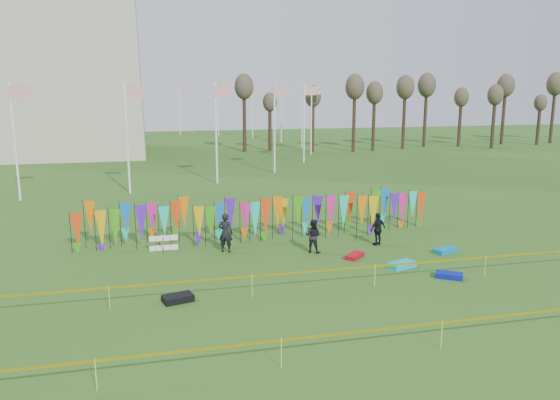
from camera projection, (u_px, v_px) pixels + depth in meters
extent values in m
plane|color=#265217|center=(293.00, 283.00, 21.54)|extent=(160.00, 160.00, 0.00)
cylinder|color=white|center=(302.00, 116.00, 69.65)|extent=(0.16, 0.16, 8.00)
plane|color=#B51324|center=(307.00, 90.00, 69.13)|extent=(1.40, 0.00, 1.40)
cylinder|color=white|center=(281.00, 114.00, 76.33)|extent=(0.16, 0.16, 8.00)
plane|color=#B51324|center=(285.00, 90.00, 75.80)|extent=(1.40, 0.00, 1.40)
cylinder|color=white|center=(253.00, 112.00, 82.11)|extent=(0.16, 0.16, 8.00)
plane|color=#B51324|center=(256.00, 90.00, 81.58)|extent=(1.40, 0.00, 1.40)
cylinder|color=white|center=(218.00, 111.00, 86.60)|extent=(0.16, 0.16, 8.00)
plane|color=#B51324|center=(221.00, 90.00, 86.07)|extent=(1.40, 0.00, 1.40)
cylinder|color=white|center=(179.00, 110.00, 89.50)|extent=(0.16, 0.16, 8.00)
plane|color=#B51324|center=(182.00, 90.00, 88.97)|extent=(1.40, 0.00, 1.40)
cylinder|color=white|center=(137.00, 110.00, 90.60)|extent=(0.16, 0.16, 8.00)
plane|color=#B51324|center=(140.00, 90.00, 90.07)|extent=(1.40, 0.00, 1.40)
cylinder|color=white|center=(92.00, 110.00, 89.83)|extent=(0.16, 0.16, 8.00)
plane|color=#B51324|center=(94.00, 90.00, 89.30)|extent=(1.40, 0.00, 1.40)
cylinder|color=white|center=(44.00, 111.00, 87.25)|extent=(0.16, 0.16, 8.00)
plane|color=#B51324|center=(46.00, 90.00, 86.72)|extent=(1.40, 0.00, 1.40)
cylinder|color=white|center=(15.00, 142.00, 36.53)|extent=(0.16, 0.16, 8.00)
plane|color=#B51324|center=(20.00, 92.00, 36.00)|extent=(1.40, 0.00, 1.40)
cylinder|color=white|center=(127.00, 139.00, 39.11)|extent=(0.16, 0.16, 8.00)
plane|color=#B51324|center=(133.00, 92.00, 38.59)|extent=(1.40, 0.00, 1.40)
cylinder|color=white|center=(216.00, 134.00, 43.34)|extent=(0.16, 0.16, 8.00)
plane|color=#B51324|center=(223.00, 91.00, 42.81)|extent=(1.40, 0.00, 1.40)
cylinder|color=white|center=(275.00, 128.00, 48.91)|extent=(0.16, 0.16, 8.00)
plane|color=#B51324|center=(281.00, 91.00, 48.39)|extent=(1.40, 0.00, 1.40)
cylinder|color=white|center=(304.00, 124.00, 55.46)|extent=(0.16, 0.16, 8.00)
plane|color=#B51324|center=(310.00, 91.00, 54.93)|extent=(1.40, 0.00, 1.40)
cylinder|color=white|center=(311.00, 120.00, 62.53)|extent=(0.16, 0.16, 8.00)
plane|color=#B51324|center=(317.00, 90.00, 62.01)|extent=(1.40, 0.00, 1.40)
cylinder|color=black|center=(71.00, 230.00, 25.47)|extent=(0.03, 0.03, 2.15)
cone|color=red|center=(77.00, 225.00, 25.49)|extent=(0.64, 0.64, 1.60)
cylinder|color=black|center=(84.00, 229.00, 25.60)|extent=(0.03, 0.03, 2.15)
cone|color=orange|center=(90.00, 225.00, 25.62)|extent=(0.64, 0.64, 1.60)
cylinder|color=black|center=(97.00, 228.00, 25.73)|extent=(0.03, 0.03, 2.15)
cone|color=#D89F0B|center=(102.00, 224.00, 25.75)|extent=(0.64, 0.64, 1.60)
cylinder|color=black|center=(109.00, 228.00, 25.86)|extent=(0.03, 0.03, 2.15)
cone|color=#309C11|center=(115.00, 223.00, 25.88)|extent=(0.64, 0.64, 1.60)
cylinder|color=black|center=(121.00, 227.00, 25.99)|extent=(0.03, 0.03, 2.15)
cone|color=blue|center=(127.00, 222.00, 26.01)|extent=(0.64, 0.64, 1.60)
cylinder|color=black|center=(133.00, 226.00, 26.12)|extent=(0.03, 0.03, 2.15)
cone|color=#4D16C0|center=(139.00, 222.00, 26.14)|extent=(0.64, 0.64, 1.60)
cylinder|color=black|center=(146.00, 225.00, 26.25)|extent=(0.03, 0.03, 2.15)
cone|color=#D61783|center=(151.00, 221.00, 26.27)|extent=(0.64, 0.64, 1.60)
cylinder|color=black|center=(157.00, 225.00, 26.38)|extent=(0.03, 0.03, 2.15)
cone|color=#0DC9AF|center=(163.00, 221.00, 26.40)|extent=(0.64, 0.64, 1.60)
cylinder|color=black|center=(169.00, 224.00, 26.51)|extent=(0.03, 0.03, 2.15)
cone|color=red|center=(175.00, 220.00, 26.53)|extent=(0.64, 0.64, 1.60)
cylinder|color=black|center=(181.00, 223.00, 26.64)|extent=(0.03, 0.03, 2.15)
cone|color=orange|center=(187.00, 219.00, 26.66)|extent=(0.64, 0.64, 1.60)
cylinder|color=black|center=(193.00, 223.00, 26.77)|extent=(0.03, 0.03, 2.15)
cone|color=#D89F0B|center=(198.00, 219.00, 26.79)|extent=(0.64, 0.64, 1.60)
cylinder|color=black|center=(204.00, 222.00, 26.90)|extent=(0.03, 0.03, 2.15)
cone|color=#309C11|center=(210.00, 218.00, 26.92)|extent=(0.64, 0.64, 1.60)
cylinder|color=black|center=(215.00, 221.00, 27.03)|extent=(0.03, 0.03, 2.15)
cone|color=blue|center=(221.00, 217.00, 27.05)|extent=(0.64, 0.64, 1.60)
cylinder|color=black|center=(227.00, 221.00, 27.16)|extent=(0.03, 0.03, 2.15)
cone|color=#4D16C0|center=(232.00, 217.00, 27.18)|extent=(0.64, 0.64, 1.60)
cylinder|color=black|center=(238.00, 220.00, 27.29)|extent=(0.03, 0.03, 2.15)
cone|color=#D61783|center=(243.00, 216.00, 27.31)|extent=(0.64, 0.64, 1.60)
cylinder|color=black|center=(249.00, 220.00, 27.42)|extent=(0.03, 0.03, 2.15)
cone|color=#0DC9AF|center=(254.00, 215.00, 27.44)|extent=(0.64, 0.64, 1.60)
cylinder|color=black|center=(260.00, 219.00, 27.55)|extent=(0.03, 0.03, 2.15)
cone|color=red|center=(265.00, 215.00, 27.57)|extent=(0.64, 0.64, 1.60)
cylinder|color=black|center=(271.00, 218.00, 27.68)|extent=(0.03, 0.03, 2.15)
cone|color=orange|center=(276.00, 214.00, 27.70)|extent=(0.64, 0.64, 1.60)
cylinder|color=black|center=(282.00, 218.00, 27.81)|extent=(0.03, 0.03, 2.15)
cone|color=#D89F0B|center=(287.00, 214.00, 27.83)|extent=(0.64, 0.64, 1.60)
cylinder|color=black|center=(292.00, 217.00, 27.94)|extent=(0.03, 0.03, 2.15)
cone|color=#309C11|center=(297.00, 213.00, 27.96)|extent=(0.64, 0.64, 1.60)
cylinder|color=black|center=(303.00, 217.00, 28.07)|extent=(0.03, 0.03, 2.15)
cone|color=blue|center=(308.00, 213.00, 28.09)|extent=(0.64, 0.64, 1.60)
cylinder|color=black|center=(313.00, 216.00, 28.20)|extent=(0.03, 0.03, 2.15)
cone|color=#4D16C0|center=(318.00, 212.00, 28.22)|extent=(0.64, 0.64, 1.60)
cylinder|color=black|center=(324.00, 215.00, 28.33)|extent=(0.03, 0.03, 2.15)
cone|color=#D61783|center=(329.00, 211.00, 28.35)|extent=(0.64, 0.64, 1.60)
cylinder|color=black|center=(334.00, 215.00, 28.46)|extent=(0.03, 0.03, 2.15)
cone|color=#0DC9AF|center=(339.00, 211.00, 28.48)|extent=(0.64, 0.64, 1.60)
cylinder|color=black|center=(344.00, 214.00, 28.59)|extent=(0.03, 0.03, 2.15)
cone|color=red|center=(349.00, 210.00, 28.61)|extent=(0.64, 0.64, 1.60)
cylinder|color=black|center=(354.00, 214.00, 28.72)|extent=(0.03, 0.03, 2.15)
cone|color=orange|center=(359.00, 210.00, 28.74)|extent=(0.64, 0.64, 1.60)
cylinder|color=black|center=(364.00, 213.00, 28.85)|extent=(0.03, 0.03, 2.15)
cone|color=#D89F0B|center=(369.00, 209.00, 28.87)|extent=(0.64, 0.64, 1.60)
cylinder|color=black|center=(374.00, 212.00, 28.98)|extent=(0.03, 0.03, 2.15)
cone|color=#309C11|center=(379.00, 209.00, 29.00)|extent=(0.64, 0.64, 1.60)
cylinder|color=black|center=(384.00, 212.00, 29.11)|extent=(0.03, 0.03, 2.15)
cone|color=blue|center=(389.00, 208.00, 29.13)|extent=(0.64, 0.64, 1.60)
cylinder|color=black|center=(393.00, 211.00, 29.24)|extent=(0.03, 0.03, 2.15)
cone|color=#4D16C0|center=(398.00, 208.00, 29.26)|extent=(0.64, 0.64, 1.60)
cylinder|color=black|center=(403.00, 211.00, 29.37)|extent=(0.03, 0.03, 2.15)
cone|color=#D61783|center=(408.00, 207.00, 29.39)|extent=(0.64, 0.64, 1.60)
cylinder|color=black|center=(413.00, 210.00, 29.50)|extent=(0.03, 0.03, 2.15)
cone|color=#0DC9AF|center=(417.00, 206.00, 29.52)|extent=(0.64, 0.64, 1.60)
cylinder|color=black|center=(422.00, 210.00, 29.63)|extent=(0.03, 0.03, 2.15)
cone|color=red|center=(427.00, 206.00, 29.65)|extent=(0.64, 0.64, 1.60)
cube|color=#E3CA04|center=(301.00, 272.00, 20.35)|extent=(26.00, 0.01, 0.08)
cylinder|color=yellow|center=(106.00, 298.00, 18.80)|extent=(0.02, 0.02, 0.90)
cylinder|color=yellow|center=(248.00, 286.00, 19.96)|extent=(0.02, 0.02, 0.90)
cylinder|color=yellow|center=(375.00, 275.00, 21.11)|extent=(0.02, 0.02, 0.90)
cylinder|color=yellow|center=(489.00, 266.00, 22.27)|extent=(0.02, 0.02, 0.90)
cube|color=#E3CA04|center=(352.00, 333.00, 15.32)|extent=(26.00, 0.01, 0.08)
cylinder|color=yellow|center=(91.00, 375.00, 13.78)|extent=(0.02, 0.02, 0.90)
cylinder|color=yellow|center=(283.00, 353.00, 14.93)|extent=(0.02, 0.02, 0.90)
cylinder|color=yellow|center=(447.00, 334.00, 16.09)|extent=(0.02, 0.02, 0.90)
cylinder|color=#3B2A1D|center=(246.00, 126.00, 64.16)|extent=(0.44, 0.44, 6.40)
ellipsoid|color=#4A4131|center=(245.00, 97.00, 63.48)|extent=(1.92, 1.92, 2.56)
cylinder|color=#3B2A1D|center=(279.00, 125.00, 65.08)|extent=(0.44, 0.44, 6.40)
ellipsoid|color=#4A4131|center=(279.00, 97.00, 64.40)|extent=(1.92, 1.92, 2.56)
cylinder|color=#3B2A1D|center=(311.00, 125.00, 66.01)|extent=(0.44, 0.44, 6.40)
ellipsoid|color=#4A4131|center=(311.00, 97.00, 65.33)|extent=(1.92, 1.92, 2.56)
cylinder|color=#3B2A1D|center=(342.00, 124.00, 66.93)|extent=(0.44, 0.44, 6.40)
ellipsoid|color=#4A4131|center=(343.00, 96.00, 66.25)|extent=(1.92, 1.92, 2.56)
cylinder|color=#3B2A1D|center=(372.00, 124.00, 67.86)|extent=(0.44, 0.44, 6.40)
ellipsoid|color=#4A4131|center=(373.00, 96.00, 67.18)|extent=(1.92, 1.92, 2.56)
cylinder|color=#3B2A1D|center=(402.00, 123.00, 68.78)|extent=(0.44, 0.44, 6.40)
ellipsoid|color=#4A4131|center=(403.00, 96.00, 68.10)|extent=(1.92, 1.92, 2.56)
cylinder|color=#3B2A1D|center=(431.00, 123.00, 69.70)|extent=(0.44, 0.44, 6.40)
ellipsoid|color=#4A4131|center=(432.00, 96.00, 69.03)|extent=(1.92, 1.92, 2.56)
cylinder|color=#3B2A1D|center=(459.00, 122.00, 70.63)|extent=(0.44, 0.44, 6.40)
ellipsoid|color=#4A4131|center=(460.00, 96.00, 69.95)|extent=(1.92, 1.92, 2.56)
cylinder|color=#3B2A1D|center=(486.00, 122.00, 71.55)|extent=(0.44, 0.44, 6.40)
ellipsoid|color=#4A4131|center=(488.00, 96.00, 70.88)|extent=(1.92, 1.92, 2.56)
cylinder|color=#3B2A1D|center=(513.00, 121.00, 72.48)|extent=(0.44, 0.44, 6.40)
ellipsoid|color=#4A4131|center=(515.00, 96.00, 71.80)|extent=(1.92, 1.92, 2.56)
cylinder|color=#3B2A1D|center=(538.00, 121.00, 73.40)|extent=(0.44, 0.44, 6.40)
ellipsoid|color=#4A4131|center=(541.00, 96.00, 72.73)|extent=(1.92, 1.92, 2.56)
cylinder|color=red|center=(157.00, 245.00, 25.40)|extent=(0.02, 0.02, 0.75)
cylinder|color=red|center=(171.00, 244.00, 25.56)|extent=(0.02, 0.02, 0.75)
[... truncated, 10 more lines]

